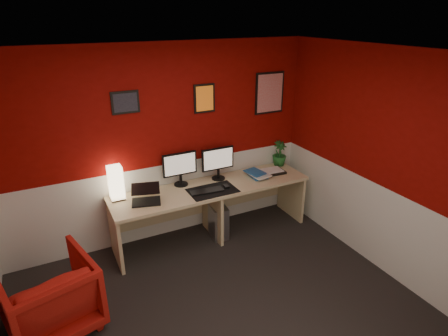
% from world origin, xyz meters
% --- Properties ---
extents(ground, '(4.00, 3.50, 0.01)m').
position_xyz_m(ground, '(0.00, 0.00, 0.00)').
color(ground, black).
rests_on(ground, ground).
extents(ceiling, '(4.00, 3.50, 0.01)m').
position_xyz_m(ceiling, '(0.00, 0.00, 2.50)').
color(ceiling, white).
rests_on(ceiling, ground).
extents(wall_back, '(4.00, 0.01, 2.50)m').
position_xyz_m(wall_back, '(0.00, 1.75, 1.25)').
color(wall_back, maroon).
rests_on(wall_back, ground).
extents(wall_right, '(0.01, 3.50, 2.50)m').
position_xyz_m(wall_right, '(2.00, 0.00, 1.25)').
color(wall_right, maroon).
rests_on(wall_right, ground).
extents(wainscot_back, '(4.00, 0.01, 1.00)m').
position_xyz_m(wainscot_back, '(0.00, 1.75, 0.50)').
color(wainscot_back, silver).
rests_on(wainscot_back, ground).
extents(wainscot_right, '(0.01, 3.50, 1.00)m').
position_xyz_m(wainscot_right, '(2.00, 0.00, 0.50)').
color(wainscot_right, silver).
rests_on(wainscot_right, ground).
extents(desk, '(2.60, 0.65, 0.73)m').
position_xyz_m(desk, '(0.53, 1.41, 0.36)').
color(desk, tan).
rests_on(desk, ground).
extents(shoji_lamp, '(0.16, 0.16, 0.40)m').
position_xyz_m(shoji_lamp, '(-0.63, 1.60, 0.93)').
color(shoji_lamp, '#FFE5B2').
rests_on(shoji_lamp, desk).
extents(laptop, '(0.38, 0.31, 0.22)m').
position_xyz_m(laptop, '(-0.35, 1.36, 0.84)').
color(laptop, black).
rests_on(laptop, desk).
extents(monitor_left, '(0.45, 0.06, 0.58)m').
position_xyz_m(monitor_left, '(0.19, 1.64, 1.02)').
color(monitor_left, black).
rests_on(monitor_left, desk).
extents(monitor_right, '(0.45, 0.06, 0.58)m').
position_xyz_m(monitor_right, '(0.71, 1.59, 1.02)').
color(monitor_right, black).
rests_on(monitor_right, desk).
extents(desk_mat, '(0.60, 0.38, 0.01)m').
position_xyz_m(desk_mat, '(0.48, 1.29, 0.73)').
color(desk_mat, black).
rests_on(desk_mat, desk).
extents(keyboard, '(0.43, 0.18, 0.02)m').
position_xyz_m(keyboard, '(0.40, 1.29, 0.74)').
color(keyboard, black).
rests_on(keyboard, desk_mat).
extents(mouse, '(0.07, 0.10, 0.03)m').
position_xyz_m(mouse, '(0.67, 1.29, 0.75)').
color(mouse, black).
rests_on(mouse, desk_mat).
extents(book_bottom, '(0.21, 0.28, 0.03)m').
position_xyz_m(book_bottom, '(1.11, 1.41, 0.74)').
color(book_bottom, '#215999').
rests_on(book_bottom, desk).
extents(book_middle, '(0.26, 0.34, 0.02)m').
position_xyz_m(book_middle, '(1.10, 1.39, 0.77)').
color(book_middle, silver).
rests_on(book_middle, book_bottom).
extents(book_top, '(0.24, 0.30, 0.03)m').
position_xyz_m(book_top, '(1.08, 1.41, 0.79)').
color(book_top, '#215999').
rests_on(book_top, book_middle).
extents(zen_tray, '(0.36, 0.27, 0.03)m').
position_xyz_m(zen_tray, '(1.46, 1.44, 0.74)').
color(zen_tray, black).
rests_on(zen_tray, desk).
extents(potted_plant, '(0.23, 0.23, 0.36)m').
position_xyz_m(potted_plant, '(1.71, 1.63, 0.91)').
color(potted_plant, '#19591E').
rests_on(potted_plant, desk).
extents(pc_tower, '(0.25, 0.47, 0.45)m').
position_xyz_m(pc_tower, '(0.60, 1.43, 0.23)').
color(pc_tower, '#99999E').
rests_on(pc_tower, ground).
extents(armchair, '(0.95, 0.96, 0.72)m').
position_xyz_m(armchair, '(-1.50, 0.64, 0.36)').
color(armchair, '#AE1B14').
rests_on(armchair, ground).
extents(art_left, '(0.32, 0.02, 0.26)m').
position_xyz_m(art_left, '(-0.39, 1.74, 1.85)').
color(art_left, black).
rests_on(art_left, wall_back).
extents(art_center, '(0.28, 0.02, 0.36)m').
position_xyz_m(art_center, '(0.59, 1.74, 1.80)').
color(art_center, orange).
rests_on(art_center, wall_back).
extents(art_right, '(0.44, 0.02, 0.56)m').
position_xyz_m(art_right, '(1.56, 1.74, 1.78)').
color(art_right, red).
rests_on(art_right, wall_back).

